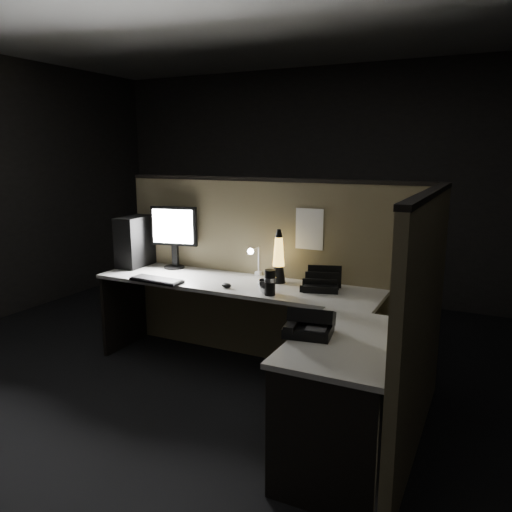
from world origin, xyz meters
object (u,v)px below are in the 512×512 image
at_px(monitor, 174,231).
at_px(keyboard, 157,280).
at_px(lava_lamp, 279,261).
at_px(desk_phone, 309,324).
at_px(pc_tower, 137,241).

height_order(monitor, keyboard, monitor).
relative_size(monitor, keyboard, 1.23).
bearing_deg(keyboard, lava_lamp, 27.28).
xyz_separation_m(monitor, desk_phone, (1.63, -1.02, -0.27)).
relative_size(monitor, desk_phone, 1.85).
distance_m(pc_tower, keyboard, 0.68).
relative_size(lava_lamp, desk_phone, 1.44).
xyz_separation_m(pc_tower, keyboard, (0.51, -0.40, -0.21)).
bearing_deg(monitor, pc_tower, 178.98).
bearing_deg(pc_tower, monitor, 6.13).
distance_m(pc_tower, lava_lamp, 1.39).
distance_m(lava_lamp, desk_phone, 1.14).
xyz_separation_m(pc_tower, lava_lamp, (1.38, -0.00, -0.05)).
bearing_deg(monitor, lava_lamp, -14.27).
bearing_deg(keyboard, desk_phone, -18.10).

